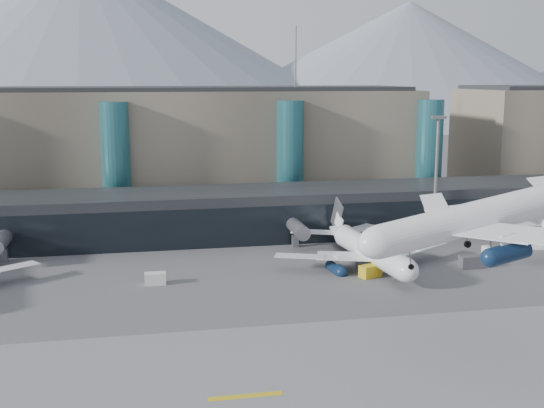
{
  "coord_description": "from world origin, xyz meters",
  "views": [
    {
      "loc": [
        -30.49,
        -81.59,
        33.49
      ],
      "look_at": [
        -7.72,
        32.0,
        11.74
      ],
      "focal_mm": 45.0,
      "sensor_mm": 36.0,
      "label": 1
    }
  ],
  "objects_px": {
    "hero_jet": "(494,206)",
    "jet_parked_mid": "(363,241)",
    "veh_h": "(370,271)",
    "veh_g": "(488,250)",
    "veh_d": "(409,239)",
    "lightmast_mid": "(436,171)",
    "veh_a": "(155,279)",
    "veh_c": "(471,262)"
  },
  "relations": [
    {
      "from": "jet_parked_mid",
      "to": "veh_a",
      "type": "bearing_deg",
      "value": 91.96
    },
    {
      "from": "lightmast_mid",
      "to": "jet_parked_mid",
      "type": "distance_m",
      "value": 27.87
    },
    {
      "from": "lightmast_mid",
      "to": "veh_h",
      "type": "xyz_separation_m",
      "value": [
        -22.26,
        -23.73,
        -13.38
      ]
    },
    {
      "from": "lightmast_mid",
      "to": "hero_jet",
      "type": "height_order",
      "value": "lightmast_mid"
    },
    {
      "from": "veh_g",
      "to": "lightmast_mid",
      "type": "bearing_deg",
      "value": -165.69
    },
    {
      "from": "veh_d",
      "to": "veh_h",
      "type": "xyz_separation_m",
      "value": [
        -16.07,
        -21.73,
        0.3
      ]
    },
    {
      "from": "hero_jet",
      "to": "veh_c",
      "type": "xyz_separation_m",
      "value": [
        14.8,
        32.54,
        -16.74
      ]
    },
    {
      "from": "veh_a",
      "to": "veh_d",
      "type": "relative_size",
      "value": 1.33
    },
    {
      "from": "hero_jet",
      "to": "veh_g",
      "type": "relative_size",
      "value": 15.42
    },
    {
      "from": "jet_parked_mid",
      "to": "veh_a",
      "type": "relative_size",
      "value": 10.3
    },
    {
      "from": "jet_parked_mid",
      "to": "veh_g",
      "type": "distance_m",
      "value": 26.3
    },
    {
      "from": "veh_d",
      "to": "hero_jet",
      "type": "bearing_deg",
      "value": -150.5
    },
    {
      "from": "jet_parked_mid",
      "to": "veh_d",
      "type": "xyz_separation_m",
      "value": [
        14.61,
        13.57,
        -3.59
      ]
    },
    {
      "from": "hero_jet",
      "to": "lightmast_mid",
      "type": "bearing_deg",
      "value": 64.5
    },
    {
      "from": "veh_g",
      "to": "veh_h",
      "type": "height_order",
      "value": "veh_h"
    },
    {
      "from": "lightmast_mid",
      "to": "hero_jet",
      "type": "distance_m",
      "value": 57.48
    },
    {
      "from": "hero_jet",
      "to": "veh_a",
      "type": "distance_m",
      "value": 55.34
    },
    {
      "from": "hero_jet",
      "to": "veh_c",
      "type": "bearing_deg",
      "value": 58.03
    },
    {
      "from": "lightmast_mid",
      "to": "jet_parked_mid",
      "type": "bearing_deg",
      "value": -143.19
    },
    {
      "from": "jet_parked_mid",
      "to": "veh_a",
      "type": "distance_m",
      "value": 37.9
    },
    {
      "from": "lightmast_mid",
      "to": "veh_c",
      "type": "height_order",
      "value": "lightmast_mid"
    },
    {
      "from": "veh_c",
      "to": "veh_g",
      "type": "bearing_deg",
      "value": 48.45
    },
    {
      "from": "hero_jet",
      "to": "jet_parked_mid",
      "type": "distance_m",
      "value": 41.4
    },
    {
      "from": "lightmast_mid",
      "to": "veh_a",
      "type": "height_order",
      "value": "lightmast_mid"
    },
    {
      "from": "veh_h",
      "to": "jet_parked_mid",
      "type": "bearing_deg",
      "value": 56.34
    },
    {
      "from": "jet_parked_mid",
      "to": "veh_h",
      "type": "relative_size",
      "value": 9.43
    },
    {
      "from": "jet_parked_mid",
      "to": "veh_c",
      "type": "height_order",
      "value": "jet_parked_mid"
    },
    {
      "from": "jet_parked_mid",
      "to": "veh_d",
      "type": "bearing_deg",
      "value": -53.13
    },
    {
      "from": "jet_parked_mid",
      "to": "veh_h",
      "type": "xyz_separation_m",
      "value": [
        -1.46,
        -8.16,
        -3.29
      ]
    },
    {
      "from": "veh_c",
      "to": "veh_d",
      "type": "distance_m",
      "value": 20.31
    },
    {
      "from": "veh_g",
      "to": "veh_h",
      "type": "distance_m",
      "value": 29.31
    },
    {
      "from": "lightmast_mid",
      "to": "veh_a",
      "type": "xyz_separation_m",
      "value": [
        -58.19,
        -20.8,
        -13.45
      ]
    },
    {
      "from": "hero_jet",
      "to": "veh_d",
      "type": "relative_size",
      "value": 13.75
    },
    {
      "from": "hero_jet",
      "to": "veh_h",
      "type": "distance_m",
      "value": 35.42
    },
    {
      "from": "veh_a",
      "to": "veh_h",
      "type": "height_order",
      "value": "veh_h"
    },
    {
      "from": "veh_d",
      "to": "veh_g",
      "type": "distance_m",
      "value": 16.03
    },
    {
      "from": "hero_jet",
      "to": "veh_c",
      "type": "relative_size",
      "value": 8.84
    },
    {
      "from": "veh_a",
      "to": "veh_h",
      "type": "bearing_deg",
      "value": -4.21
    },
    {
      "from": "jet_parked_mid",
      "to": "veh_c",
      "type": "distance_m",
      "value": 19.28
    },
    {
      "from": "lightmast_mid",
      "to": "veh_h",
      "type": "height_order",
      "value": "lightmast_mid"
    },
    {
      "from": "lightmast_mid",
      "to": "veh_c",
      "type": "xyz_separation_m",
      "value": [
        -2.92,
        -22.04,
        -13.31
      ]
    },
    {
      "from": "lightmast_mid",
      "to": "hero_jet",
      "type": "relative_size",
      "value": 0.72
    }
  ]
}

